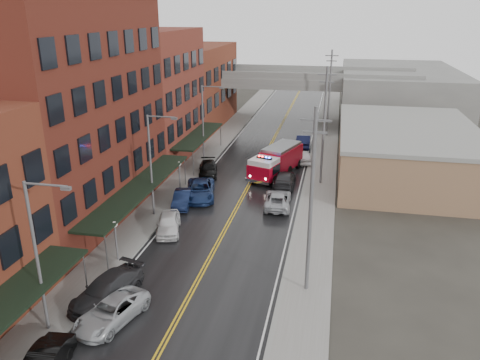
{
  "coord_description": "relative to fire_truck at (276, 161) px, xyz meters",
  "views": [
    {
      "loc": [
        8.3,
        -11.3,
        17.11
      ],
      "look_at": [
        0.44,
        26.43,
        3.0
      ],
      "focal_mm": 35.0,
      "sensor_mm": 36.0,
      "label": 1
    }
  ],
  "objects": [
    {
      "name": "utility_pole_0",
      "position": [
        4.92,
        -21.81,
        4.65
      ],
      "size": [
        1.8,
        0.24,
        12.0
      ],
      "color": "#59595B",
      "rests_on": "ground"
    },
    {
      "name": "curb_right",
      "position": [
        3.37,
        -6.81,
        -1.58
      ],
      "size": [
        0.3,
        160.0,
        0.15
      ],
      "primitive_type": "cube",
      "color": "gray",
      "rests_on": "ground"
    },
    {
      "name": "street_lamp_1",
      "position": [
        -8.83,
        -12.81,
        3.53
      ],
      "size": [
        2.64,
        0.22,
        9.0
      ],
      "color": "#59595B",
      "rests_on": "ground"
    },
    {
      "name": "curb_left",
      "position": [
        -7.93,
        -6.81,
        -1.58
      ],
      "size": [
        0.3,
        160.0,
        0.15
      ],
      "primitive_type": "cube",
      "color": "gray",
      "rests_on": "ground"
    },
    {
      "name": "road",
      "position": [
        -2.28,
        -6.81,
        -1.65
      ],
      "size": [
        11.0,
        160.0,
        0.02
      ],
      "primitive_type": "cube",
      "color": "black",
      "rests_on": "ground"
    },
    {
      "name": "street_lamp_2",
      "position": [
        -8.83,
        3.19,
        3.53
      ],
      "size": [
        2.64,
        0.22,
        9.0
      ],
      "color": "#59595B",
      "rests_on": "ground"
    },
    {
      "name": "globe_lamp_2",
      "position": [
        -8.68,
        -6.81,
        0.65
      ],
      "size": [
        0.44,
        0.44,
        3.12
      ],
      "color": "#59595B",
      "rests_on": "ground"
    },
    {
      "name": "overpass",
      "position": [
        -2.28,
        25.19,
        4.33
      ],
      "size": [
        40.0,
        10.0,
        7.5
      ],
      "color": "slate",
      "rests_on": "ground"
    },
    {
      "name": "brick_building_c",
      "position": [
        -15.58,
        3.69,
        5.84
      ],
      "size": [
        9.0,
        15.0,
        15.0
      ],
      "primitive_type": "cube",
      "color": "maroon",
      "rests_on": "ground"
    },
    {
      "name": "parked_car_left_3",
      "position": [
        -7.1,
        -25.51,
        -0.86
      ],
      "size": [
        3.52,
        5.87,
        1.59
      ],
      "primitive_type": "imported",
      "rotation": [
        0.0,
        0.0,
        -0.25
      ],
      "color": "#28282B",
      "rests_on": "ground"
    },
    {
      "name": "parked_car_left_5",
      "position": [
        -7.28,
        -10.25,
        -0.95
      ],
      "size": [
        2.19,
        4.47,
        1.41
      ],
      "primitive_type": "imported",
      "rotation": [
        0.0,
        0.0,
        0.17
      ],
      "color": "#0E1733",
      "rests_on": "ground"
    },
    {
      "name": "brick_building_b",
      "position": [
        -15.58,
        -13.81,
        7.34
      ],
      "size": [
        9.0,
        20.0,
        18.0
      ],
      "primitive_type": "cube",
      "color": "#502215",
      "rests_on": "ground"
    },
    {
      "name": "parked_car_left_6",
      "position": [
        -6.23,
        -8.01,
        -0.86
      ],
      "size": [
        3.96,
        6.23,
        1.6
      ],
      "primitive_type": "imported",
      "rotation": [
        0.0,
        0.0,
        0.24
      ],
      "color": "navy",
      "rests_on": "ground"
    },
    {
      "name": "awning_2",
      "position": [
        -9.77,
        3.69,
        1.33
      ],
      "size": [
        2.6,
        13.0,
        3.09
      ],
      "color": "black",
      "rests_on": "ground"
    },
    {
      "name": "brick_building_far",
      "position": [
        -15.58,
        21.19,
        4.34
      ],
      "size": [
        9.0,
        20.0,
        12.0
      ],
      "primitive_type": "cube",
      "color": "maroon",
      "rests_on": "ground"
    },
    {
      "name": "parked_car_right_3",
      "position": [
        2.08,
        11.73,
        -0.82
      ],
      "size": [
        1.93,
        5.13,
        1.67
      ],
      "primitive_type": "imported",
      "rotation": [
        0.0,
        0.0,
        3.17
      ],
      "color": "black",
      "rests_on": "ground"
    },
    {
      "name": "parked_car_right_0",
      "position": [
        1.32,
        -8.61,
        -0.96
      ],
      "size": [
        2.69,
        5.21,
        1.41
      ],
      "primitive_type": "imported",
      "rotation": [
        0.0,
        0.0,
        3.21
      ],
      "color": "#A4A6AB",
      "rests_on": "ground"
    },
    {
      "name": "right_far_block",
      "position": [
        15.72,
        33.19,
        2.34
      ],
      "size": [
        18.0,
        30.0,
        8.0
      ],
      "primitive_type": "cube",
      "color": "slate",
      "rests_on": "ground"
    },
    {
      "name": "sidewalk_right",
      "position": [
        5.02,
        -6.81,
        -1.58
      ],
      "size": [
        3.0,
        160.0,
        0.15
      ],
      "primitive_type": "cube",
      "color": "slate",
      "rests_on": "ground"
    },
    {
      "name": "globe_lamp_1",
      "position": [
        -8.68,
        -20.81,
        0.65
      ],
      "size": [
        0.44,
        0.44,
        3.12
      ],
      "color": "#59595B",
      "rests_on": "ground"
    },
    {
      "name": "street_lamp_0",
      "position": [
        -8.83,
        -28.81,
        3.53
      ],
      "size": [
        2.64,
        0.22,
        9.0
      ],
      "color": "#59595B",
      "rests_on": "ground"
    },
    {
      "name": "parked_car_right_2",
      "position": [
        2.64,
        5.15,
        -0.92
      ],
      "size": [
        2.46,
        4.57,
        1.48
      ],
      "primitive_type": "imported",
      "rotation": [
        0.0,
        0.0,
        3.31
      ],
      "color": "white",
      "rests_on": "ground"
    },
    {
      "name": "parked_car_left_7",
      "position": [
        -7.28,
        -1.46,
        -0.97
      ],
      "size": [
        3.07,
        5.11,
        1.39
      ],
      "primitive_type": "imported",
      "rotation": [
        0.0,
        0.0,
        0.25
      ],
      "color": "black",
      "rests_on": "ground"
    },
    {
      "name": "parked_car_right_1",
      "position": [
        1.32,
        -3.11,
        -0.9
      ],
      "size": [
        2.23,
        5.25,
        1.51
      ],
      "primitive_type": "imported",
      "rotation": [
        0.0,
        0.0,
        3.16
      ],
      "color": "#2A2A2D",
      "rests_on": "ground"
    },
    {
      "name": "tan_building",
      "position": [
        13.72,
        3.19,
        0.84
      ],
      "size": [
        14.0,
        22.0,
        5.0
      ],
      "primitive_type": "cube",
      "color": "#916D4E",
      "rests_on": "ground"
    },
    {
      "name": "utility_pole_1",
      "position": [
        4.92,
        -1.81,
        4.65
      ],
      "size": [
        1.8,
        0.24,
        12.0
      ],
      "color": "#59595B",
      "rests_on": "ground"
    },
    {
      "name": "parked_car_left_2",
      "position": [
        -5.88,
        -27.38,
        -0.97
      ],
      "size": [
        3.5,
        5.37,
        1.37
      ],
      "primitive_type": "imported",
      "rotation": [
        0.0,
        0.0,
        -0.27
      ],
      "color": "#A7ABAF",
      "rests_on": "ground"
    },
    {
      "name": "fire_truck",
      "position": [
        0.0,
        0.0,
        0.0
      ],
      "size": [
        5.36,
        8.8,
        3.06
      ],
      "rotation": [
        0.0,
        0.0,
        -0.33
      ],
      "color": "maroon",
      "rests_on": "ground"
    },
    {
      "name": "parked_car_left_4",
      "position": [
        -6.69,
        -15.61,
        -0.9
      ],
      "size": [
        2.92,
        4.77,
        1.52
      ],
      "primitive_type": "imported",
      "rotation": [
        0.0,
        0.0,
        0.27
      ],
      "color": "silver",
      "rests_on": "ground"
    },
    {
      "name": "awning_1",
      "position": [
        -9.77,
        -13.81,
        1.33
      ],
      "size": [
        2.6,
        18.0,
        3.09
      ],
      "color": "black",
      "rests_on": "ground"
    },
    {
      "name": "sidewalk_left",
      "position": [
        -9.58,
        -6.81,
        -1.58
      ],
      "size": [
        3.0,
        160.0,
        0.15
      ],
      "primitive_type": "cube",
      "color": "slate",
      "rests_on": "ground"
    },
    {
      "name": "utility_pole_2",
      "position": [
        4.92,
        18.19,
        4.65
      ],
      "size": [
        1.8,
        0.24,
        12.0
      ],
      "color": "#59595B",
      "rests_on": "ground"
    }
  ]
}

